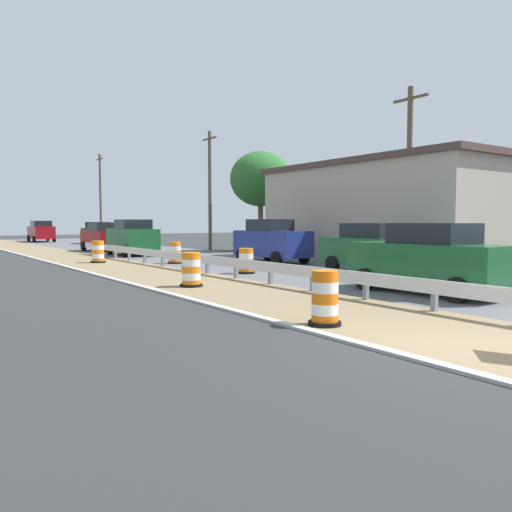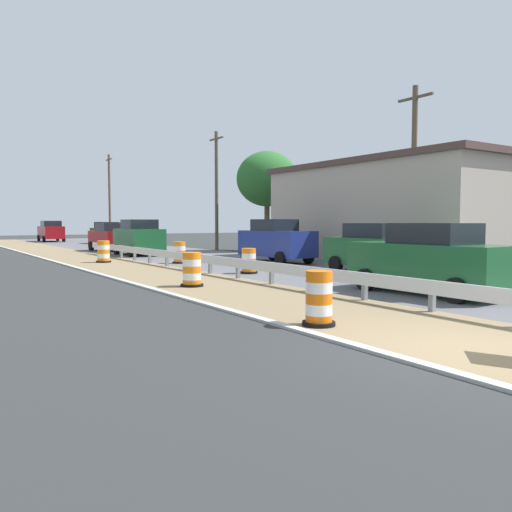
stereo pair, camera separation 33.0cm
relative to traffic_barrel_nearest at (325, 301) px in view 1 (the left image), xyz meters
name	(u,v)px [view 1 (the left image)]	position (x,y,z in m)	size (l,w,h in m)	color
ground_plane	(475,349)	(0.65, -2.74, -0.48)	(160.00, 160.00, 0.00)	#2B2D2D
median_dirt_strip	(500,343)	(1.36, -2.74, -0.47)	(3.81, 120.00, 0.01)	#7F6B4C
curb_near_edge	(422,362)	(-0.65, -2.74, -0.47)	(0.20, 120.00, 0.11)	#ADADA8
guardrail_median	(475,293)	(3.02, -1.23, 0.04)	(0.18, 53.22, 0.71)	silver
traffic_barrel_nearest	(325,301)	(0.00, 0.00, 0.00)	(0.64, 0.64, 1.06)	orange
traffic_barrel_close	(191,271)	(0.69, 6.78, 0.00)	(0.71, 0.71, 1.05)	orange
traffic_barrel_mid	(246,262)	(4.32, 9.20, -0.04)	(0.69, 0.69, 0.98)	orange
traffic_barrel_far	(98,253)	(1.33, 17.77, 0.01)	(0.73, 0.73, 1.07)	orange
traffic_barrel_farther	(175,254)	(4.21, 15.16, -0.01)	(0.70, 0.70, 1.04)	orange
car_lead_near_lane	(41,231)	(5.27, 48.11, 0.59)	(2.22, 4.86, 2.13)	maroon
car_trailing_near_lane	(272,241)	(8.40, 13.05, 0.58)	(2.06, 4.29, 2.12)	navy
car_lead_far_lane	(104,237)	(4.89, 27.54, 0.49)	(2.27, 4.12, 1.93)	maroon
car_mid_far_lane	(99,233)	(8.54, 40.01, 0.53)	(2.20, 4.57, 2.00)	#195128
car_trailing_far_lane	(428,258)	(5.34, 1.65, 0.50)	(2.02, 4.51, 1.95)	#195128
car_distant_a	(124,235)	(8.46, 33.28, 0.50)	(2.08, 4.48, 1.96)	navy
car_distant_b	(132,237)	(4.84, 22.23, 0.59)	(2.23, 4.27, 2.14)	#195128
car_distant_c	(376,248)	(8.37, 6.30, 0.50)	(2.05, 4.61, 1.94)	#195128
roadside_shop_near	(386,211)	(14.60, 11.26, 2.09)	(6.84, 13.26, 5.11)	#AD9E8E
utility_pole_near	(409,174)	(11.70, 7.47, 3.58)	(0.24, 1.80, 7.81)	brown
utility_pole_mid	(210,189)	(11.37, 24.32, 3.82)	(0.24, 1.80, 8.28)	brown
utility_pole_far	(100,196)	(10.87, 46.41, 4.20)	(0.24, 1.80, 9.04)	brown
bush_roadside	(383,254)	(9.17, 6.64, 0.22)	(3.35, 3.35, 1.39)	#286028
tree_roadside	(261,179)	(13.76, 21.55, 4.43)	(4.16, 4.16, 6.80)	brown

